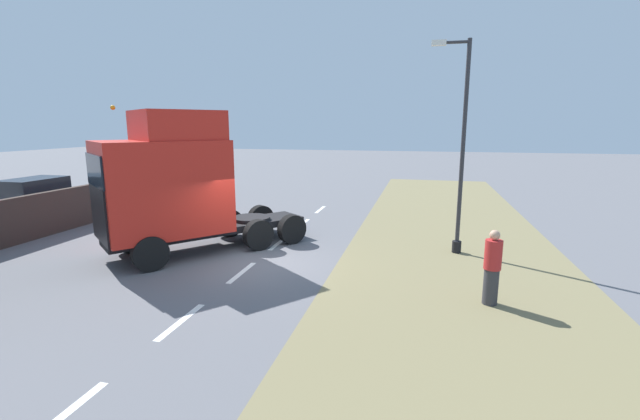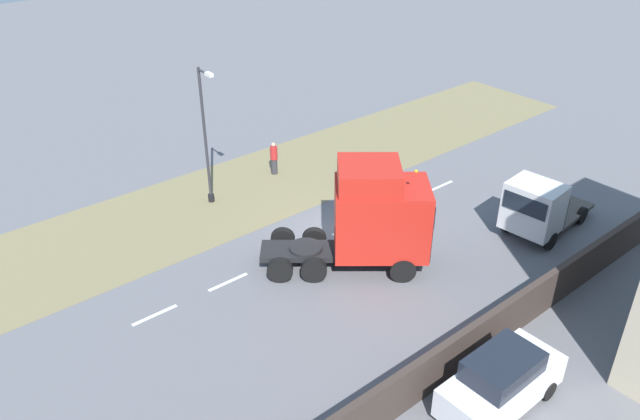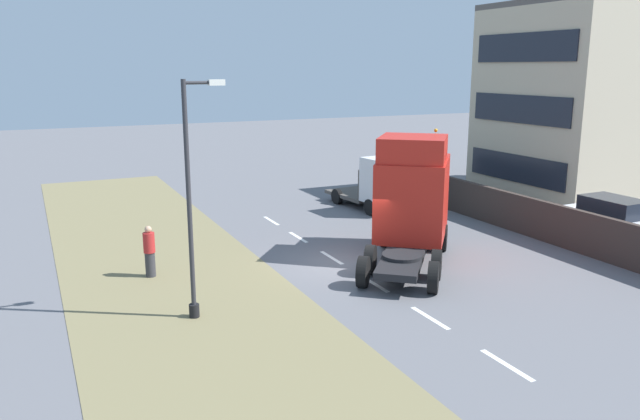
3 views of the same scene
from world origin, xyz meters
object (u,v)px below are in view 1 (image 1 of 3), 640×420
(lorry_cab, at_px, (172,185))
(parked_car, at_px, (34,203))
(lamp_post, at_px, (459,157))
(pedestrian, at_px, (492,268))

(lorry_cab, height_order, parked_car, lorry_cab)
(lamp_post, bearing_deg, lorry_cab, 14.98)
(lorry_cab, bearing_deg, lamp_post, -125.55)
(lamp_post, relative_size, pedestrian, 3.73)
(parked_car, bearing_deg, lamp_post, -179.86)
(parked_car, xyz_separation_m, pedestrian, (-17.32, 4.03, -0.09))
(lamp_post, height_order, pedestrian, lamp_post)
(lorry_cab, distance_m, pedestrian, 9.64)
(lorry_cab, relative_size, pedestrian, 3.63)
(pedestrian, bearing_deg, parked_car, -13.11)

